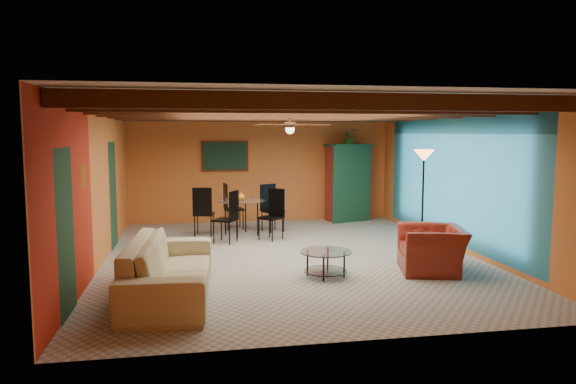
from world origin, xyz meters
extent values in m
cube|color=gray|center=(0.00, 0.00, 0.00)|extent=(6.50, 8.00, 0.01)
cube|color=silver|center=(0.00, 0.00, 2.70)|extent=(6.50, 8.00, 0.01)
cube|color=#C3662D|center=(0.00, 4.00, 1.35)|extent=(6.50, 0.02, 2.70)
cube|color=#A52312|center=(-3.25, 0.00, 1.35)|extent=(0.02, 8.00, 2.70)
cube|color=teal|center=(3.25, 0.00, 1.35)|extent=(0.02, 8.00, 2.70)
imported|color=tan|center=(-2.04, -2.00, 0.39)|extent=(1.21, 2.75, 0.79)
imported|color=maroon|center=(2.05, -1.42, 0.36)|extent=(1.22, 1.32, 0.72)
cube|color=maroon|center=(2.20, 3.70, 0.94)|extent=(1.18, 0.82, 1.88)
cube|color=black|center=(-0.90, 3.96, 1.65)|extent=(1.05, 0.03, 0.65)
imported|color=#26661E|center=(2.20, 3.70, 2.10)|extent=(0.46, 0.42, 0.44)
imported|color=orange|center=(-0.67, 2.17, 1.16)|extent=(0.18, 0.18, 0.18)
camera|label=1|loc=(-1.72, -9.31, 2.22)|focal=33.45mm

